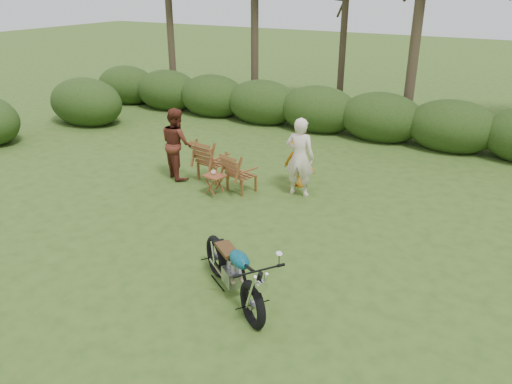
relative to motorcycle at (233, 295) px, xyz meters
The scene contains 10 objects.
ground 0.43m from the motorcycle, behind, with size 80.00×80.00×0.00m, color #304C19.
tree_line 10.49m from the motorcycle, 89.60° to the left, with size 22.52×11.62×8.14m.
motorcycle is the anchor object (origin of this frame).
lawn_chair_right 4.05m from the motorcycle, 119.11° to the left, with size 0.62×0.62×0.91m, color brown, non-canonical shape.
lawn_chair_left 4.80m from the motorcycle, 127.40° to the left, with size 0.69×0.69×1.00m, color brown, non-canonical shape.
side_table 3.86m from the motorcycle, 127.80° to the left, with size 0.46×0.38×0.47m, color brown, non-canonical shape.
cup 3.94m from the motorcycle, 128.05° to the left, with size 0.11×0.11×0.09m, color beige.
adult_a 4.05m from the motorcycle, 100.78° to the left, with size 0.64×0.42×1.75m, color #F2DCC7.
adult_b 5.15m from the motorcycle, 136.61° to the left, with size 0.82×0.64×1.69m, color #592519.
child 4.52m from the motorcycle, 102.39° to the left, with size 0.78×0.45×1.21m, color #C56C12.
Camera 1 is at (3.85, -5.40, 4.41)m, focal length 35.00 mm.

